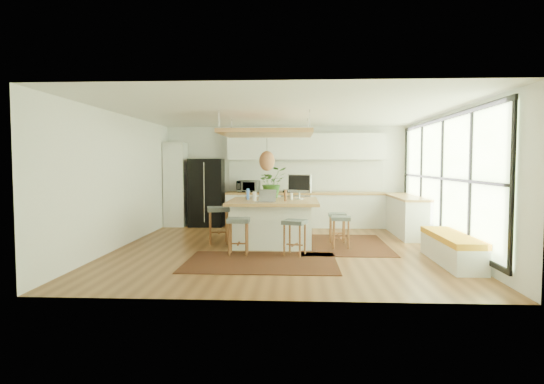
# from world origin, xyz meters

# --- Properties ---
(floor) EXTENTS (7.00, 7.00, 0.00)m
(floor) POSITION_xyz_m (0.00, 0.00, 0.00)
(floor) COLOR brown
(floor) RESTS_ON ground
(ceiling) EXTENTS (7.00, 7.00, 0.00)m
(ceiling) POSITION_xyz_m (0.00, 0.00, 2.70)
(ceiling) COLOR white
(ceiling) RESTS_ON ground
(wall_back) EXTENTS (6.50, 0.00, 6.50)m
(wall_back) POSITION_xyz_m (0.00, 3.50, 1.35)
(wall_back) COLOR white
(wall_back) RESTS_ON ground
(wall_front) EXTENTS (6.50, 0.00, 6.50)m
(wall_front) POSITION_xyz_m (0.00, -3.50, 1.35)
(wall_front) COLOR white
(wall_front) RESTS_ON ground
(wall_left) EXTENTS (0.00, 7.00, 7.00)m
(wall_left) POSITION_xyz_m (-3.25, 0.00, 1.35)
(wall_left) COLOR white
(wall_left) RESTS_ON ground
(wall_right) EXTENTS (0.00, 7.00, 7.00)m
(wall_right) POSITION_xyz_m (3.25, 0.00, 1.35)
(wall_right) COLOR white
(wall_right) RESTS_ON ground
(window_wall) EXTENTS (0.10, 6.20, 2.60)m
(window_wall) POSITION_xyz_m (3.22, 0.00, 1.40)
(window_wall) COLOR black
(window_wall) RESTS_ON wall_right
(pantry) EXTENTS (0.55, 0.60, 2.25)m
(pantry) POSITION_xyz_m (-2.95, 3.18, 1.12)
(pantry) COLOR white
(pantry) RESTS_ON floor
(back_counter_base) EXTENTS (4.20, 0.60, 0.88)m
(back_counter_base) POSITION_xyz_m (0.55, 3.18, 0.44)
(back_counter_base) COLOR white
(back_counter_base) RESTS_ON floor
(back_counter_top) EXTENTS (4.24, 0.64, 0.05)m
(back_counter_top) POSITION_xyz_m (0.55, 3.18, 0.90)
(back_counter_top) COLOR #A6723B
(back_counter_top) RESTS_ON back_counter_base
(backsplash) EXTENTS (4.20, 0.02, 0.80)m
(backsplash) POSITION_xyz_m (0.55, 3.48, 1.35)
(backsplash) COLOR white
(backsplash) RESTS_ON wall_back
(upper_cabinets) EXTENTS (4.20, 0.34, 0.70)m
(upper_cabinets) POSITION_xyz_m (0.55, 3.32, 2.15)
(upper_cabinets) COLOR white
(upper_cabinets) RESTS_ON wall_back
(range) EXTENTS (0.76, 0.62, 1.00)m
(range) POSITION_xyz_m (0.30, 3.18, 0.50)
(range) COLOR #A5A5AA
(range) RESTS_ON floor
(right_counter_base) EXTENTS (0.60, 2.50, 0.88)m
(right_counter_base) POSITION_xyz_m (2.93, 2.00, 0.44)
(right_counter_base) COLOR white
(right_counter_base) RESTS_ON floor
(right_counter_top) EXTENTS (0.64, 2.54, 0.05)m
(right_counter_top) POSITION_xyz_m (2.93, 2.00, 0.90)
(right_counter_top) COLOR #A6723B
(right_counter_top) RESTS_ON right_counter_base
(window_bench) EXTENTS (0.52, 2.00, 0.50)m
(window_bench) POSITION_xyz_m (2.95, -1.20, 0.25)
(window_bench) COLOR white
(window_bench) RESTS_ON floor
(ceiling_panel) EXTENTS (1.86, 1.86, 0.80)m
(ceiling_panel) POSITION_xyz_m (-0.30, 0.40, 2.05)
(ceiling_panel) COLOR #A6723B
(ceiling_panel) RESTS_ON ceiling
(rug_near) EXTENTS (2.60, 1.80, 0.01)m
(rug_near) POSITION_xyz_m (-0.29, -1.31, 0.01)
(rug_near) COLOR black
(rug_near) RESTS_ON floor
(rug_right) EXTENTS (1.80, 2.60, 0.01)m
(rug_right) POSITION_xyz_m (1.30, 0.49, 0.01)
(rug_right) COLOR black
(rug_right) RESTS_ON floor
(fridge) EXTENTS (0.92, 0.72, 1.82)m
(fridge) POSITION_xyz_m (-2.12, 3.20, 0.93)
(fridge) COLOR black
(fridge) RESTS_ON floor
(island) EXTENTS (1.85, 1.85, 0.93)m
(island) POSITION_xyz_m (-0.17, 0.51, 0.47)
(island) COLOR #A6723B
(island) RESTS_ON floor
(stool_near_left) EXTENTS (0.42, 0.42, 0.69)m
(stool_near_left) POSITION_xyz_m (-0.76, -0.69, 0.35)
(stool_near_left) COLOR #4A5152
(stool_near_left) RESTS_ON floor
(stool_near_right) EXTENTS (0.50, 0.50, 0.66)m
(stool_near_right) POSITION_xyz_m (0.28, -0.71, 0.35)
(stool_near_right) COLOR #4A5152
(stool_near_right) RESTS_ON floor
(stool_right_front) EXTENTS (0.42, 0.42, 0.64)m
(stool_right_front) POSITION_xyz_m (1.21, 0.10, 0.35)
(stool_right_front) COLOR #4A5152
(stool_right_front) RESTS_ON floor
(stool_right_back) EXTENTS (0.37, 0.37, 0.63)m
(stool_right_back) POSITION_xyz_m (1.19, 0.81, 0.35)
(stool_right_back) COLOR #4A5152
(stool_right_back) RESTS_ON floor
(stool_left_side) EXTENTS (0.55, 0.55, 0.78)m
(stool_left_side) POSITION_xyz_m (-1.34, 0.50, 0.35)
(stool_left_side) COLOR #4A5152
(stool_left_side) RESTS_ON floor
(laptop) EXTENTS (0.45, 0.47, 0.27)m
(laptop) POSITION_xyz_m (-0.30, -0.05, 1.05)
(laptop) COLOR #A5A5AA
(laptop) RESTS_ON island
(monitor) EXTENTS (0.61, 0.49, 0.55)m
(monitor) POSITION_xyz_m (0.37, 0.78, 1.19)
(monitor) COLOR #A5A5AA
(monitor) RESTS_ON island
(microwave) EXTENTS (0.61, 0.40, 0.38)m
(microwave) POSITION_xyz_m (-0.98, 3.19, 1.12)
(microwave) COLOR #A5A5AA
(microwave) RESTS_ON back_counter_top
(island_plant) EXTENTS (0.84, 0.87, 0.54)m
(island_plant) POSITION_xyz_m (-0.23, 1.14, 1.20)
(island_plant) COLOR #1E4C19
(island_plant) RESTS_ON island
(island_bowl) EXTENTS (0.24, 0.24, 0.05)m
(island_bowl) POSITION_xyz_m (-0.72, 1.01, 0.96)
(island_bowl) COLOR silver
(island_bowl) RESTS_ON island
(island_bottle_0) EXTENTS (0.07, 0.07, 0.19)m
(island_bottle_0) POSITION_xyz_m (-0.72, 0.61, 1.03)
(island_bottle_0) COLOR blue
(island_bottle_0) RESTS_ON island
(island_bottle_1) EXTENTS (0.07, 0.07, 0.19)m
(island_bottle_1) POSITION_xyz_m (-0.57, 0.36, 1.03)
(island_bottle_1) COLOR white
(island_bottle_1) RESTS_ON island
(island_bottle_2) EXTENTS (0.07, 0.07, 0.19)m
(island_bottle_2) POSITION_xyz_m (0.08, 0.21, 1.03)
(island_bottle_2) COLOR brown
(island_bottle_2) RESTS_ON island
(island_bottle_3) EXTENTS (0.07, 0.07, 0.19)m
(island_bottle_3) POSITION_xyz_m (0.18, 0.56, 1.03)
(island_bottle_3) COLOR silver
(island_bottle_3) RESTS_ON island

